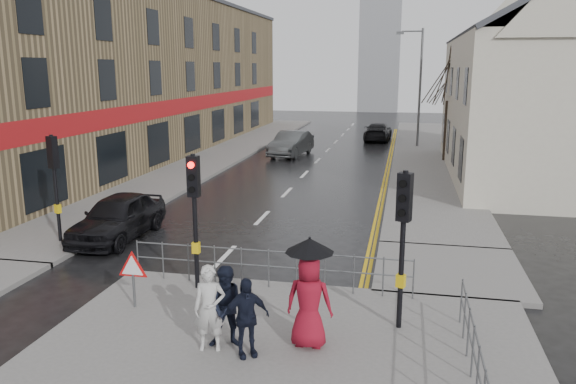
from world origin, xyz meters
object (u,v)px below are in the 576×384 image
at_px(pedestrian_with_umbrella, 309,290).
at_px(car_mid, 291,144).
at_px(car_parked, 118,217).
at_px(pedestrian_d, 246,317).
at_px(pedestrian_b, 228,307).
at_px(pedestrian_a, 210,308).

height_order(pedestrian_with_umbrella, car_mid, pedestrian_with_umbrella).
relative_size(pedestrian_with_umbrella, car_parked, 0.51).
xyz_separation_m(pedestrian_with_umbrella, pedestrian_d, (-1.11, -0.63, -0.39)).
relative_size(pedestrian_b, pedestrian_with_umbrella, 0.75).
bearing_deg(car_parked, pedestrian_d, -46.57).
bearing_deg(pedestrian_b, car_mid, 84.01).
height_order(pedestrian_b, pedestrian_d, pedestrian_b).
distance_m(pedestrian_b, pedestrian_with_umbrella, 1.62).
bearing_deg(pedestrian_b, pedestrian_d, -48.63).
bearing_deg(pedestrian_d, car_mid, 68.21).
distance_m(pedestrian_a, car_parked, 8.76).
bearing_deg(pedestrian_with_umbrella, car_mid, 102.35).
height_order(pedestrian_a, pedestrian_d, pedestrian_a).
bearing_deg(pedestrian_a, pedestrian_d, -19.96).
relative_size(pedestrian_b, car_parked, 0.38).
xyz_separation_m(pedestrian_a, car_mid, (-3.57, 25.39, -0.22)).
distance_m(pedestrian_with_umbrella, car_parked, 9.71).
bearing_deg(car_parked, car_mid, 84.35).
bearing_deg(car_mid, pedestrian_with_umbrella, -70.00).
bearing_deg(car_parked, pedestrian_a, -49.76).
xyz_separation_m(pedestrian_b, pedestrian_d, (0.44, -0.29, -0.05)).
bearing_deg(pedestrian_a, pedestrian_b, 19.25).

